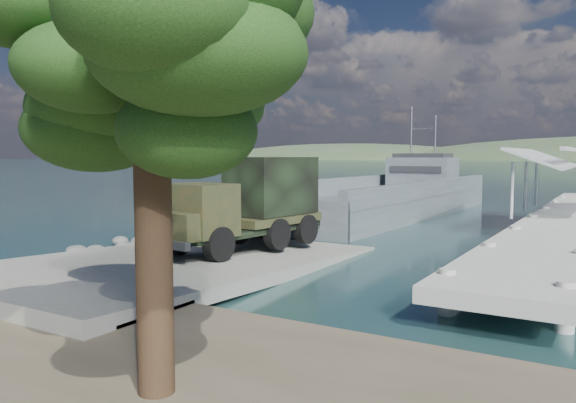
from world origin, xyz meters
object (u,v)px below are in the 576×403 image
at_px(landing_craft, 380,205).
at_px(military_truck, 249,203).
at_px(pier, 568,209).
at_px(soldier, 152,226).
at_px(overhang_tree, 148,80).

relative_size(landing_craft, military_truck, 3.72).
bearing_deg(pier, landing_craft, 160.79).
bearing_deg(landing_craft, pier, -17.43).
bearing_deg(soldier, military_truck, -4.20).
distance_m(pier, overhang_tree, 30.27).
bearing_deg(military_truck, soldier, -149.57).
xyz_separation_m(landing_craft, soldier, (-2.34, -22.96, 0.61)).
height_order(landing_craft, overhang_tree, landing_craft).
height_order(pier, soldier, pier).
bearing_deg(soldier, pier, 20.66).
xyz_separation_m(landing_craft, military_truck, (1.99, -21.11, 1.75)).
bearing_deg(landing_craft, soldier, -94.04).
height_order(pier, military_truck, pier).
xyz_separation_m(landing_craft, overhang_tree, (8.92, -34.35, 5.38)).
bearing_deg(landing_craft, overhang_tree, -73.66).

